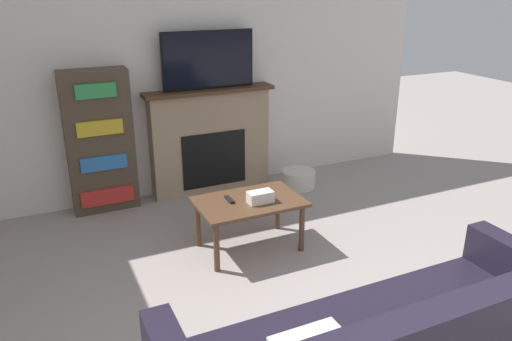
{
  "coord_description": "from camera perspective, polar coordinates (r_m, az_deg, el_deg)",
  "views": [
    {
      "loc": [
        -1.59,
        -0.99,
        2.28
      ],
      "look_at": [
        0.09,
        2.61,
        0.77
      ],
      "focal_mm": 35.0,
      "sensor_mm": 36.0,
      "label": 1
    }
  ],
  "objects": [
    {
      "name": "remote_control",
      "position": [
        4.38,
        -3.06,
        -3.33
      ],
      "size": [
        0.04,
        0.15,
        0.02
      ],
      "color": "black",
      "rests_on": "coffee_table"
    },
    {
      "name": "tissue_box",
      "position": [
        4.33,
        0.5,
        -3.03
      ],
      "size": [
        0.22,
        0.12,
        0.1
      ],
      "color": "white",
      "rests_on": "coffee_table"
    },
    {
      "name": "bookshelf",
      "position": [
        5.35,
        -17.41,
        3.11
      ],
      "size": [
        0.66,
        0.29,
        1.47
      ],
      "color": "#4C3D2D",
      "rests_on": "ground_plane"
    },
    {
      "name": "storage_basket",
      "position": [
        5.88,
        4.88,
        -0.95
      ],
      "size": [
        0.39,
        0.39,
        0.2
      ],
      "color": "silver",
      "rests_on": "ground_plane"
    },
    {
      "name": "wall_back",
      "position": [
        5.56,
        -8.19,
        11.04
      ],
      "size": [
        5.95,
        0.06,
        2.7
      ],
      "color": "silver",
      "rests_on": "ground_plane"
    },
    {
      "name": "fireplace",
      "position": [
        5.68,
        -5.23,
        3.5
      ],
      "size": [
        1.46,
        0.28,
        1.18
      ],
      "color": "tan",
      "rests_on": "ground_plane"
    },
    {
      "name": "tv",
      "position": [
        5.46,
        -5.47,
        12.45
      ],
      "size": [
        1.03,
        0.03,
        0.62
      ],
      "color": "black",
      "rests_on": "fireplace"
    },
    {
      "name": "coffee_table",
      "position": [
        4.42,
        -0.78,
        -4.19
      ],
      "size": [
        0.93,
        0.6,
        0.47
      ],
      "color": "brown",
      "rests_on": "ground_plane"
    }
  ]
}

